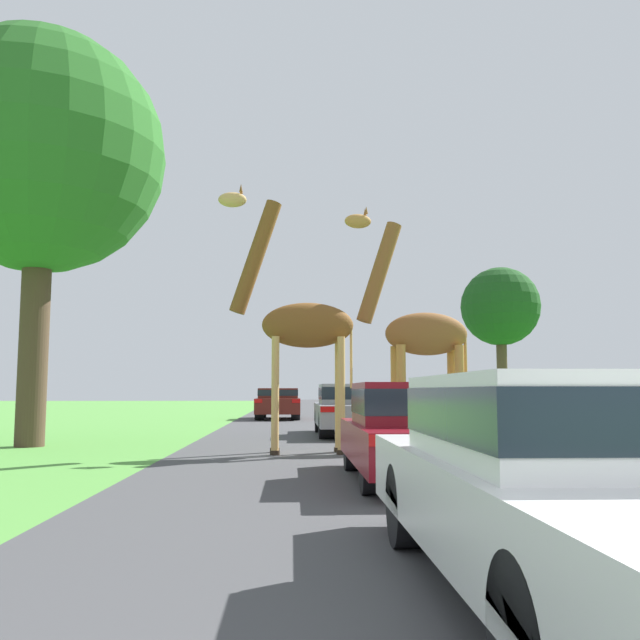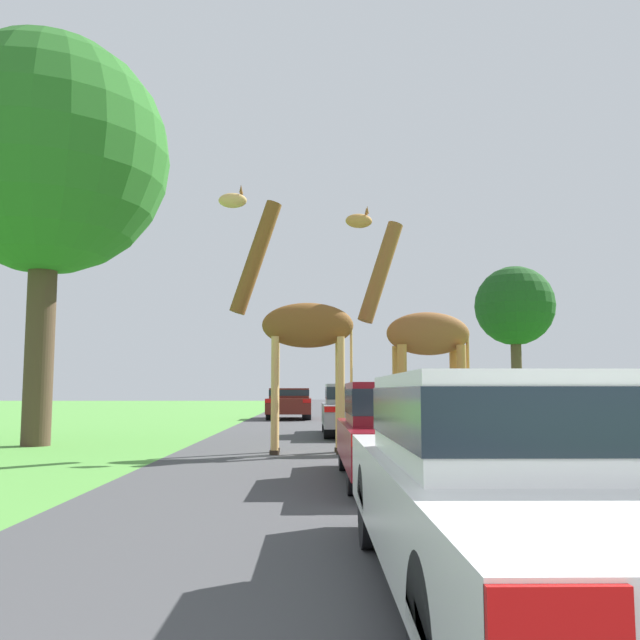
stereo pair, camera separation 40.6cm
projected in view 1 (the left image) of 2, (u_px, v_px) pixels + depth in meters
The scene contains 9 objects.
road at pixel (318, 418), 29.93m from camera, with size 6.95×120.00×0.00m.
giraffe_near_road at pixel (298, 321), 13.20m from camera, with size 2.68×0.77×5.26m.
giraffe_companion at pixel (418, 337), 14.00m from camera, with size 2.62×0.85×5.02m.
car_lead_maroon at pixel (578, 478), 3.87m from camera, with size 1.74×4.80×1.29m.
car_queue_right at pixel (351, 408), 18.30m from camera, with size 1.87×4.54×1.37m.
car_queue_left at pixel (278, 402), 28.67m from camera, with size 1.83×4.03×1.30m.
car_far_ahead at pixel (416, 429), 9.10m from camera, with size 1.75×4.03×1.31m.
tree_centre_back at pixel (42, 154), 15.22m from camera, with size 5.45×5.45×9.27m.
tree_right_cluster at pixel (500, 308), 34.70m from camera, with size 4.02×4.02×7.51m.
Camera 1 is at (-1.21, -0.19, 1.20)m, focal length 38.00 mm.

